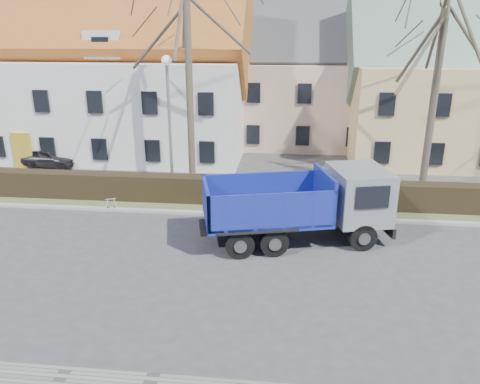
# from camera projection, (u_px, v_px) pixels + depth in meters

# --- Properties ---
(ground) EXTENTS (120.00, 120.00, 0.00)m
(ground) POSITION_uv_depth(u_px,v_px,m) (200.00, 262.00, 17.23)
(ground) COLOR #3E3E40
(curb_far) EXTENTS (80.00, 0.30, 0.12)m
(curb_far) POSITION_uv_depth(u_px,v_px,m) (219.00, 214.00, 21.52)
(curb_far) COLOR #9B9B99
(curb_far) RESTS_ON ground
(grass_strip) EXTENTS (80.00, 3.00, 0.10)m
(grass_strip) POSITION_uv_depth(u_px,v_px,m) (223.00, 202.00, 23.03)
(grass_strip) COLOR #525D34
(grass_strip) RESTS_ON ground
(hedge) EXTENTS (60.00, 0.90, 1.30)m
(hedge) POSITION_uv_depth(u_px,v_px,m) (223.00, 192.00, 22.64)
(hedge) COLOR black
(hedge) RESTS_ON ground
(building_white) EXTENTS (26.80, 10.80, 9.50)m
(building_white) POSITION_uv_depth(u_px,v_px,m) (55.00, 80.00, 31.97)
(building_white) COLOR silver
(building_white) RESTS_ON ground
(building_pink) EXTENTS (10.80, 8.80, 8.00)m
(building_pink) POSITION_uv_depth(u_px,v_px,m) (303.00, 88.00, 34.25)
(building_pink) COLOR #CEAA92
(building_pink) RESTS_ON ground
(tree_1) EXTENTS (9.20, 9.20, 12.65)m
(tree_1) POSITION_uv_depth(u_px,v_px,m) (189.00, 66.00, 23.30)
(tree_1) COLOR #4B4234
(tree_1) RESTS_ON ground
(tree_2) EXTENTS (8.00, 8.00, 11.00)m
(tree_2) POSITION_uv_depth(u_px,v_px,m) (436.00, 86.00, 22.36)
(tree_2) COLOR #4B4234
(tree_2) RESTS_ON ground
(dump_truck) EXTENTS (8.06, 4.60, 3.04)m
(dump_truck) POSITION_uv_depth(u_px,v_px,m) (290.00, 206.00, 18.38)
(dump_truck) COLOR navy
(dump_truck) RESTS_ON ground
(streetlight) EXTENTS (0.55, 0.55, 7.04)m
(streetlight) POSITION_uv_depth(u_px,v_px,m) (170.00, 128.00, 22.90)
(streetlight) COLOR #95989B
(streetlight) RESTS_ON ground
(cart_frame) EXTENTS (0.79, 0.61, 0.64)m
(cart_frame) POSITION_uv_depth(u_px,v_px,m) (107.00, 204.00, 21.98)
(cart_frame) COLOR silver
(cart_frame) RESTS_ON ground
(parked_car_a) EXTENTS (3.63, 1.78, 1.19)m
(parked_car_a) POSITION_uv_depth(u_px,v_px,m) (49.00, 157.00, 28.80)
(parked_car_a) COLOR black
(parked_car_a) RESTS_ON ground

